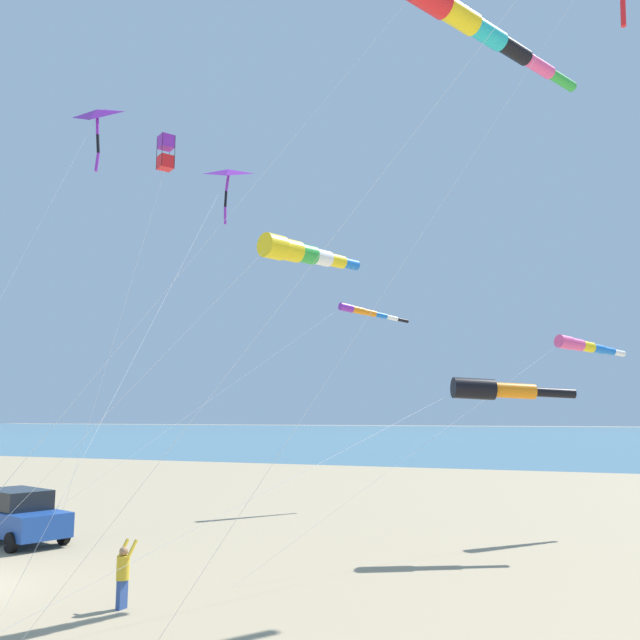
% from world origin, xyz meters
% --- Properties ---
extents(ocean_water_strip, '(240.00, 600.00, 0.01)m').
position_xyz_m(ocean_water_strip, '(-165.00, 0.00, 0.00)').
color(ocean_water_strip, teal).
rests_on(ocean_water_strip, ground_plane).
extents(parked_car, '(3.18, 4.67, 1.85)m').
position_xyz_m(parked_car, '(-5.72, -3.36, 0.95)').
color(parked_car, '#1E479E').
rests_on(parked_car, ground_plane).
extents(person_child_grey_jacket, '(0.48, 0.39, 1.55)m').
position_xyz_m(person_child_grey_jacket, '(-0.32, 5.34, 0.85)').
color(person_child_grey_jacket, '#335199').
rests_on(person_child_grey_jacket, ground_plane).
extents(kite_delta_orange_high_right, '(10.65, 1.54, 13.41)m').
position_xyz_m(kite_delta_orange_high_right, '(-6.59, 4.42, 13.03)').
color(kite_delta_orange_high_right, purple).
rests_on(kite_delta_orange_high_right, ground_plane).
extents(kite_windsock_yellow_midlevel, '(18.35, 9.82, 10.35)m').
position_xyz_m(kite_windsock_yellow_midlevel, '(-19.92, 5.43, 9.96)').
color(kite_windsock_yellow_midlevel, purple).
rests_on(kite_windsock_yellow_midlevel, ground_plane).
extents(kite_windsock_magenta_far_left, '(14.57, 10.89, 7.75)m').
position_xyz_m(kite_windsock_magenta_far_left, '(-15.75, 16.00, 7.34)').
color(kite_windsock_magenta_far_left, '#EF4C93').
rests_on(kite_windsock_magenta_far_left, ground_plane).
extents(kite_windsock_small_distant, '(15.95, 11.10, 5.82)m').
position_xyz_m(kite_windsock_small_distant, '(-10.30, 13.02, 5.39)').
color(kite_windsock_small_distant, black).
rests_on(kite_windsock_small_distant, ground_plane).
extents(kite_box_purple_drifting, '(0.87, 5.14, 15.34)m').
position_xyz_m(kite_box_purple_drifting, '(-7.47, 1.15, 14.64)').
color(kite_box_purple_drifting, purple).
rests_on(kite_box_purple_drifting, ground_plane).
extents(kite_windsock_long_streamer_left, '(3.51, 12.01, 9.49)m').
position_xyz_m(kite_windsock_long_streamer_left, '(-3.80, 8.40, 9.14)').
color(kite_windsock_long_streamer_left, yellow).
rests_on(kite_windsock_long_streamer_left, ground_plane).
extents(kite_delta_black_fish_shape, '(9.40, 2.31, 19.72)m').
position_xyz_m(kite_delta_black_fish_shape, '(-11.21, -5.50, 19.05)').
color(kite_delta_black_fish_shape, purple).
rests_on(kite_delta_black_fish_shape, ground_plane).
extents(kite_windsock_green_low_center, '(16.08, 12.14, 17.24)m').
position_xyz_m(kite_windsock_green_low_center, '(-6.43, 13.33, 16.56)').
color(kite_windsock_green_low_center, red).
rests_on(kite_windsock_green_low_center, ground_plane).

